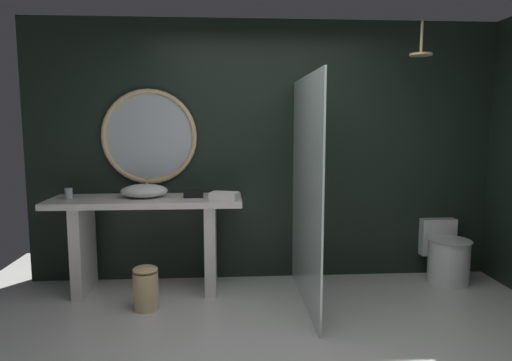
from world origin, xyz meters
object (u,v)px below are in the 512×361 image
tissue_box (193,194)px  round_wall_mirror (149,137)px  waste_bin (146,287)px  vessel_sink (144,191)px  tumbler_cup (69,194)px  folded_hand_towel (224,196)px  toilet (445,254)px  rain_shower_head (421,52)px

tissue_box → round_wall_mirror: round_wall_mirror is taller
waste_bin → tissue_box: bearing=50.7°
vessel_sink → tumbler_cup: 0.68m
tumbler_cup → tissue_box: size_ratio=0.57×
waste_bin → folded_hand_towel: (0.68, 0.26, 0.74)m
waste_bin → round_wall_mirror: bearing=94.2°
tumbler_cup → tissue_box: (1.14, 0.02, -0.02)m
tissue_box → toilet: (2.52, 0.07, -0.65)m
round_wall_mirror → waste_bin: 1.46m
vessel_sink → round_wall_mirror: size_ratio=0.47×
toilet → tissue_box: bearing=-178.4°
toilet → tumbler_cup: bearing=-178.5°
round_wall_mirror → toilet: size_ratio=1.49×
round_wall_mirror → rain_shower_head: (2.51, -0.44, 0.77)m
toilet → waste_bin: bearing=-169.4°
tissue_box → toilet: 2.60m
vessel_sink → folded_hand_towel: (0.75, -0.23, -0.02)m
toilet → rain_shower_head: bearing=-151.4°
vessel_sink → rain_shower_head: bearing=-4.4°
vessel_sink → toilet: vessel_sink is taller
toilet → folded_hand_towel: folded_hand_towel is taller
vessel_sink → toilet: 3.05m
tumbler_cup → round_wall_mirror: size_ratio=0.11×
waste_bin → vessel_sink: bearing=98.7°
round_wall_mirror → waste_bin: size_ratio=2.42×
tissue_box → folded_hand_towel: (0.29, -0.21, 0.00)m
tumbler_cup → toilet: (3.66, 0.09, -0.67)m
round_wall_mirror → rain_shower_head: bearing=-9.9°
vessel_sink → waste_bin: size_ratio=1.14×
vessel_sink → tumbler_cup: vessel_sink is taller
vessel_sink → waste_bin: (0.08, -0.49, -0.76)m
vessel_sink → rain_shower_head: rain_shower_head is taller
tumbler_cup → round_wall_mirror: bearing=22.3°
rain_shower_head → toilet: bearing=28.6°
rain_shower_head → folded_hand_towel: 2.20m
rain_shower_head → toilet: rain_shower_head is taller
tumbler_cup → rain_shower_head: bearing=-2.7°
vessel_sink → folded_hand_towel: bearing=-17.1°
toilet → round_wall_mirror: bearing=176.3°
waste_bin → folded_hand_towel: 1.04m
rain_shower_head → folded_hand_towel: bearing=-178.8°
rain_shower_head → toilet: size_ratio=0.49×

